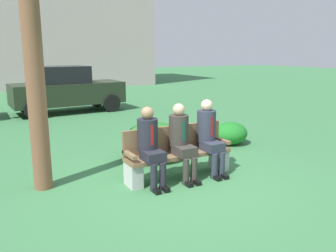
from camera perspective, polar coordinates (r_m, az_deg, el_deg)
ground_plane at (r=5.90m, az=2.41°, el=-9.39°), size 80.00×80.00×0.00m
park_bench at (r=6.07m, az=1.57°, el=-4.54°), size 1.95×0.44×0.90m
seated_man_left at (r=5.61m, az=-3.01°, el=-2.72°), size 0.34×0.72×1.30m
seated_man_middle at (r=5.89m, az=2.21°, el=-1.95°), size 0.34×0.72×1.31m
seated_man_right at (r=6.20m, az=6.80°, el=-1.15°), size 0.34×0.72×1.34m
shrub_near_bench at (r=7.02m, az=-2.45°, el=-2.51°), size 1.25×1.14×0.78m
shrub_mid_lawn at (r=8.36m, az=10.25°, el=-1.19°), size 0.85×0.78×0.53m
parked_car_far at (r=13.07m, az=-16.43°, el=5.84°), size 3.98×1.89×1.68m
building_backdrop at (r=25.12m, az=-18.88°, el=17.85°), size 12.33×7.52×9.80m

